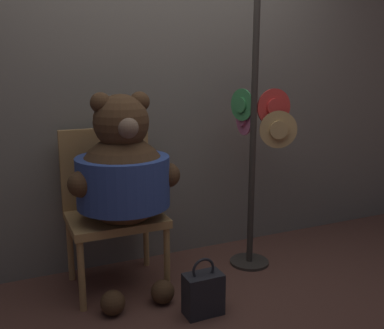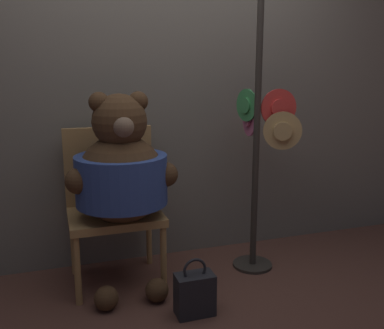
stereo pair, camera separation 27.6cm
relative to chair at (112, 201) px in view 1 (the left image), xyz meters
name	(u,v)px [view 1 (the left image)]	position (x,y,z in m)	size (l,w,h in m)	color
ground_plane	(194,294)	(0.41, -0.39, -0.55)	(14.00, 14.00, 0.00)	brown
wall_back	(154,67)	(0.41, 0.30, 0.85)	(8.00, 0.10, 2.79)	slate
chair	(112,201)	(0.00, 0.00, 0.00)	(0.58, 0.48, 1.01)	#B2844C
teddy_bear	(123,176)	(0.04, -0.17, 0.21)	(0.68, 0.60, 1.25)	#4C331E
hat_display_rack	(257,145)	(1.00, -0.14, 0.32)	(0.42, 0.42, 1.85)	#332D28
handbag_on_ground	(203,293)	(0.36, -0.61, -0.42)	(0.22, 0.13, 0.34)	#232328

